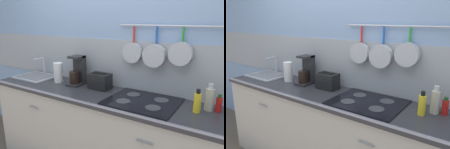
# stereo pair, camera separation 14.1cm
# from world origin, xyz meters

# --- Properties ---
(wall_back) EXTENTS (7.20, 0.16, 2.60)m
(wall_back) POSITION_xyz_m (0.00, 0.33, 1.28)
(wall_back) COLOR #84A3CC
(wall_back) RESTS_ON ground_plane
(cabinet_base) EXTENTS (2.56, 0.56, 0.90)m
(cabinet_base) POSITION_xyz_m (0.00, -0.00, 0.45)
(cabinet_base) COLOR #B7B2A8
(cabinet_base) RESTS_ON ground_plane
(countertop) EXTENTS (2.60, 0.58, 0.03)m
(countertop) POSITION_xyz_m (0.00, 0.00, 0.92)
(countertop) COLOR #2D2D33
(countertop) RESTS_ON cabinet_base
(sink_basin) EXTENTS (0.48, 0.38, 0.24)m
(sink_basin) POSITION_xyz_m (-1.02, 0.09, 0.96)
(sink_basin) COLOR #B7BABF
(sink_basin) RESTS_ON countertop
(paper_towel_roll) EXTENTS (0.10, 0.10, 0.23)m
(paper_towel_roll) POSITION_xyz_m (-0.61, 0.08, 1.05)
(paper_towel_roll) COLOR white
(paper_towel_roll) RESTS_ON countertop
(coffee_maker) EXTENTS (0.15, 0.21, 0.33)m
(coffee_maker) POSITION_xyz_m (-0.37, 0.13, 1.08)
(coffee_maker) COLOR #262628
(coffee_maker) RESTS_ON countertop
(toaster) EXTENTS (0.24, 0.15, 0.17)m
(toaster) POSITION_xyz_m (-0.06, 0.13, 1.02)
(toaster) COLOR black
(toaster) RESTS_ON countertop
(cooktop) EXTENTS (0.62, 0.51, 0.01)m
(cooktop) POSITION_xyz_m (0.48, 0.02, 0.95)
(cooktop) COLOR black
(cooktop) RESTS_ON countertop
(bottle_sesame_oil) EXTENTS (0.06, 0.06, 0.19)m
(bottle_sesame_oil) POSITION_xyz_m (0.94, 0.05, 1.02)
(bottle_sesame_oil) COLOR yellow
(bottle_sesame_oil) RESTS_ON countertop
(bottle_cooking_wine) EXTENTS (0.07, 0.07, 0.22)m
(bottle_cooking_wine) POSITION_xyz_m (1.01, 0.14, 1.04)
(bottle_cooking_wine) COLOR #BFB799
(bottle_cooking_wine) RESTS_ON countertop
(bottle_dish_soap) EXTENTS (0.05, 0.05, 0.14)m
(bottle_dish_soap) POSITION_xyz_m (1.08, 0.15, 1.00)
(bottle_dish_soap) COLOR red
(bottle_dish_soap) RESTS_ON countertop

